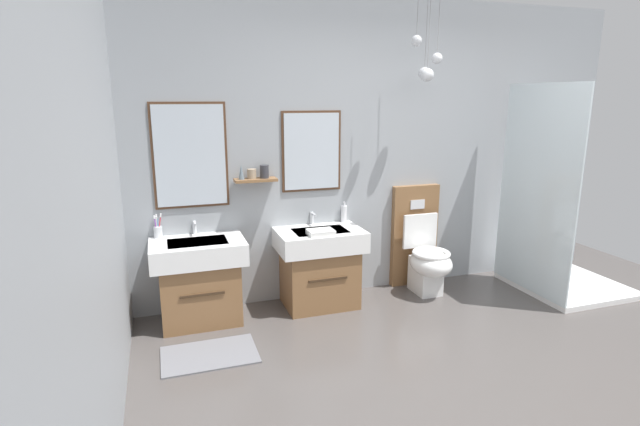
{
  "coord_description": "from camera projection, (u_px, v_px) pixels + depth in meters",
  "views": [
    {
      "loc": [
        -2.01,
        -2.26,
        1.83
      ],
      "look_at": [
        -0.79,
        1.42,
        0.9
      ],
      "focal_mm": 27.36,
      "sensor_mm": 36.0,
      "label": 1
    }
  ],
  "objects": [
    {
      "name": "folded_hand_towel",
      "position": [
        321.0,
        232.0,
        4.09
      ],
      "size": [
        0.22,
        0.16,
        0.04
      ],
      "primitive_type": "cube",
      "color": "white",
      "rests_on": "vanity_sink_right"
    },
    {
      "name": "tap_on_right_sink",
      "position": [
        312.0,
        217.0,
        4.42
      ],
      "size": [
        0.03,
        0.13,
        0.11
      ],
      "color": "silver",
      "rests_on": "vanity_sink_right"
    },
    {
      "name": "soap_dispenser",
      "position": [
        344.0,
        213.0,
        4.51
      ],
      "size": [
        0.06,
        0.06,
        0.19
      ],
      "color": "white",
      "rests_on": "vanity_sink_right"
    },
    {
      "name": "shower_tray",
      "position": [
        556.0,
        250.0,
        4.66
      ],
      "size": [
        0.98,
        0.95,
        1.95
      ],
      "color": "white",
      "rests_on": "ground"
    },
    {
      "name": "toilet",
      "position": [
        422.0,
        252.0,
        4.68
      ],
      "size": [
        0.48,
        0.62,
        1.0
      ],
      "color": "brown",
      "rests_on": "ground"
    },
    {
      "name": "wall_left",
      "position": [
        74.0,
        212.0,
        2.09
      ],
      "size": [
        0.12,
        3.97,
        2.7
      ],
      "primitive_type": "cube",
      "color": "#999EA3",
      "rests_on": "ground"
    },
    {
      "name": "vanity_sink_left",
      "position": [
        199.0,
        278.0,
        4.02
      ],
      "size": [
        0.75,
        0.52,
        0.7
      ],
      "color": "brown",
      "rests_on": "ground"
    },
    {
      "name": "wall_back",
      "position": [
        380.0,
        149.0,
        4.58
      ],
      "size": [
        4.87,
        0.62,
        2.7
      ],
      "color": "#999EA3",
      "rests_on": "ground"
    },
    {
      "name": "tap_on_left_sink",
      "position": [
        195.0,
        226.0,
        4.1
      ],
      "size": [
        0.03,
        0.13,
        0.11
      ],
      "color": "silver",
      "rests_on": "vanity_sink_left"
    },
    {
      "name": "ground_plane",
      "position": [
        505.0,
        396.0,
        3.14
      ],
      "size": [
        6.07,
        5.17,
        0.1
      ],
      "primitive_type": "cube",
      "color": "#4C4744",
      "rests_on": "ground"
    },
    {
      "name": "vanity_sink_right",
      "position": [
        319.0,
        265.0,
        4.34
      ],
      "size": [
        0.75,
        0.52,
        0.7
      ],
      "color": "brown",
      "rests_on": "ground"
    },
    {
      "name": "toothbrush_cup",
      "position": [
        158.0,
        231.0,
        4.0
      ],
      "size": [
        0.07,
        0.07,
        0.2
      ],
      "color": "silver",
      "rests_on": "vanity_sink_left"
    },
    {
      "name": "bath_mat",
      "position": [
        210.0,
        355.0,
        3.54
      ],
      "size": [
        0.68,
        0.44,
        0.01
      ],
      "primitive_type": "cube",
      "color": "slate",
      "rests_on": "ground"
    }
  ]
}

